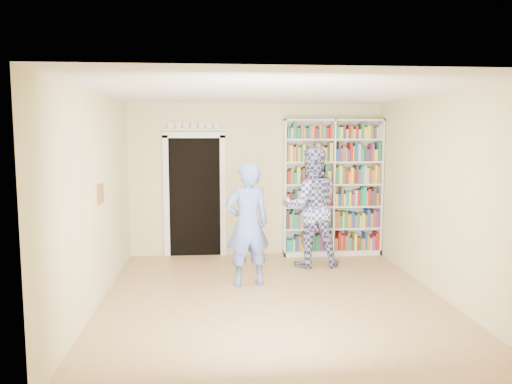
% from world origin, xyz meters
% --- Properties ---
extents(floor, '(5.00, 5.00, 0.00)m').
position_xyz_m(floor, '(0.00, 0.00, 0.00)').
color(floor, '#AC8253').
rests_on(floor, ground).
extents(ceiling, '(5.00, 5.00, 0.00)m').
position_xyz_m(ceiling, '(0.00, 0.00, 2.70)').
color(ceiling, white).
rests_on(ceiling, wall_back).
extents(wall_back, '(4.50, 0.00, 4.50)m').
position_xyz_m(wall_back, '(0.00, 2.50, 1.35)').
color(wall_back, beige).
rests_on(wall_back, floor).
extents(wall_left, '(0.00, 5.00, 5.00)m').
position_xyz_m(wall_left, '(-2.25, 0.00, 1.35)').
color(wall_left, beige).
rests_on(wall_left, floor).
extents(wall_right, '(0.00, 5.00, 5.00)m').
position_xyz_m(wall_right, '(2.25, 0.00, 1.35)').
color(wall_right, beige).
rests_on(wall_right, floor).
extents(bookshelf, '(1.76, 0.33, 2.43)m').
position_xyz_m(bookshelf, '(1.35, 2.34, 1.23)').
color(bookshelf, white).
rests_on(bookshelf, floor).
extents(doorway, '(1.10, 0.08, 2.43)m').
position_xyz_m(doorway, '(-1.10, 2.48, 1.18)').
color(doorway, black).
rests_on(doorway, floor).
extents(wall_art, '(0.03, 0.25, 0.25)m').
position_xyz_m(wall_art, '(-2.23, 0.20, 1.40)').
color(wall_art, brown).
rests_on(wall_art, wall_left).
extents(man_blue, '(0.73, 0.56, 1.78)m').
position_xyz_m(man_blue, '(-0.29, 0.62, 0.89)').
color(man_blue, '#5E7ED2').
rests_on(man_blue, floor).
extents(man_plaid, '(0.95, 0.74, 1.96)m').
position_xyz_m(man_plaid, '(0.82, 1.60, 0.98)').
color(man_plaid, navy).
rests_on(man_plaid, floor).
extents(paper_sheet, '(0.17, 0.12, 0.28)m').
position_xyz_m(paper_sheet, '(0.89, 1.44, 0.95)').
color(paper_sheet, white).
rests_on(paper_sheet, man_plaid).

